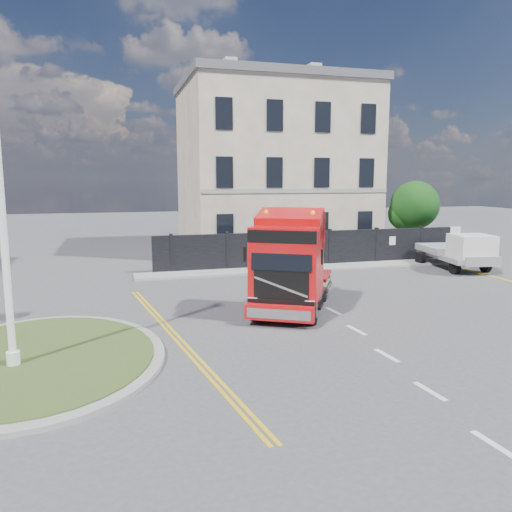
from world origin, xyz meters
name	(u,v)px	position (x,y,z in m)	size (l,w,h in m)	color
ground	(255,314)	(0.00, 0.00, 0.00)	(120.00, 120.00, 0.00)	#424244
traffic_island	(37,359)	(-7.00, -3.00, 0.08)	(6.80, 6.80, 0.17)	gray
hoarding_fence	(322,248)	(6.55, 9.00, 1.00)	(18.80, 0.25, 2.00)	black
georgian_building	(273,167)	(6.00, 16.50, 5.77)	(12.30, 10.30, 12.80)	beige
tree	(412,207)	(14.38, 12.10, 3.05)	(3.20, 3.20, 4.80)	#382619
pavement_far	(319,268)	(6.00, 8.10, 0.06)	(20.00, 1.60, 0.12)	gray
truck	(290,268)	(1.33, -0.06, 1.67)	(5.07, 6.54, 3.72)	black
flatbed_pickup	(464,251)	(13.12, 5.24, 1.10)	(2.72, 5.16, 2.03)	gray
lamppost_island	(1,204)	(-7.50, -3.50, 4.31)	(0.26, 0.51, 8.29)	white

